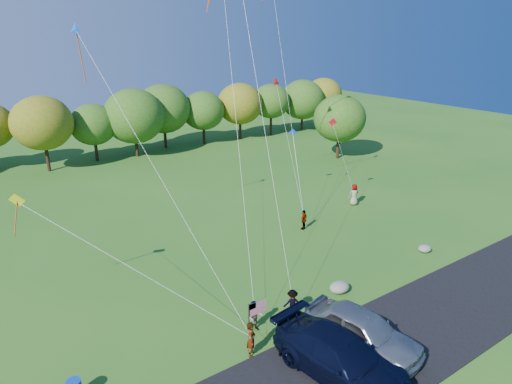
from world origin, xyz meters
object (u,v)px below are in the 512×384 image
at_px(flyer_b, 255,316).
at_px(flyer_e, 354,195).
at_px(minivan_navy, 341,358).
at_px(flyer_c, 292,303).
at_px(flyer_a, 251,339).
at_px(flyer_d, 304,220).
at_px(minivan_silver, 362,331).

relative_size(flyer_b, flyer_e, 0.89).
height_order(minivan_navy, flyer_c, minivan_navy).
xyz_separation_m(flyer_a, flyer_c, (3.54, 1.33, -0.12)).
relative_size(minivan_navy, flyer_e, 3.54).
bearing_deg(flyer_d, minivan_navy, 30.98).
height_order(flyer_b, flyer_d, flyer_b).
bearing_deg(minivan_navy, flyer_b, 95.94).
bearing_deg(flyer_a, minivan_silver, -84.31).
height_order(flyer_a, flyer_c, flyer_a).
distance_m(minivan_silver, flyer_e, 19.36).
bearing_deg(flyer_d, minivan_silver, 36.40).
bearing_deg(flyer_a, minivan_navy, -109.21).
relative_size(flyer_d, flyer_e, 0.83).
height_order(minivan_navy, minivan_silver, minivan_silver).
xyz_separation_m(flyer_a, flyer_b, (1.18, 1.44, -0.06)).
bearing_deg(flyer_b, flyer_c, 27.08).
bearing_deg(flyer_b, flyer_a, -99.62).
xyz_separation_m(minivan_navy, flyer_d, (8.97, 13.00, -0.24)).
bearing_deg(flyer_a, flyer_e, -22.87).
distance_m(flyer_c, flyer_d, 11.34).
height_order(minivan_silver, flyer_e, minivan_silver).
xyz_separation_m(minivan_silver, flyer_c, (-0.99, 3.99, -0.28)).
bearing_deg(flyer_a, flyer_d, -13.80).
xyz_separation_m(minivan_silver, flyer_b, (-3.35, 4.10, -0.22)).
height_order(flyer_b, flyer_e, flyer_e).
bearing_deg(flyer_d, flyer_c, 22.05).
distance_m(flyer_a, flyer_d, 14.84).
relative_size(minivan_navy, flyer_c, 4.28).
xyz_separation_m(minivan_navy, flyer_c, (1.16, 4.78, -0.25)).
bearing_deg(flyer_a, flyer_c, -33.24).
bearing_deg(flyer_e, flyer_a, 54.99).
height_order(flyer_a, flyer_d, flyer_a).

